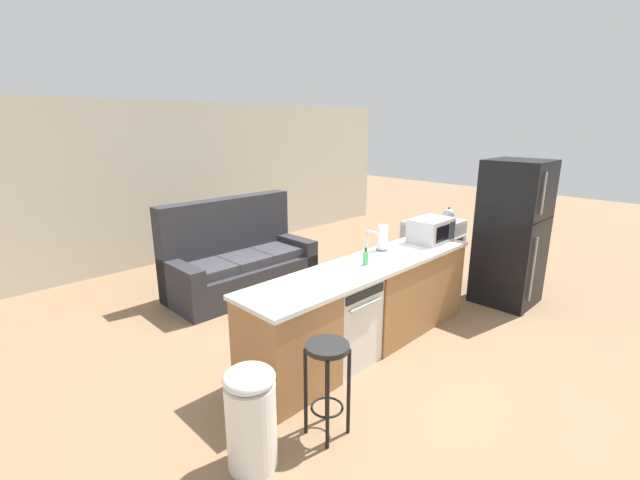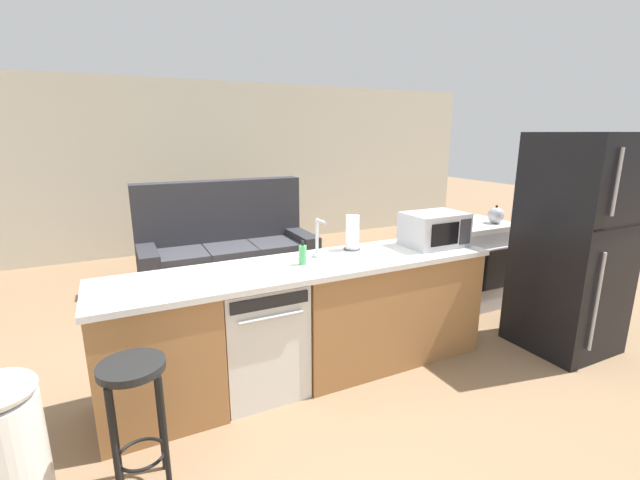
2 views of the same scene
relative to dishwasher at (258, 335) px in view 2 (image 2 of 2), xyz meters
The scene contains 14 objects.
ground_plane 0.49m from the dishwasher, ahead, with size 24.00×24.00×0.00m, color #896B4C.
wall_back 4.33m from the dishwasher, 82.54° to the left, with size 10.00×0.06×2.60m.
kitchen_counter 0.49m from the dishwasher, ahead, with size 2.94×0.66×0.90m.
dishwasher is the anchor object (origin of this frame).
stove_range 2.66m from the dishwasher, 11.91° to the left, with size 0.76×0.68×0.90m.
refrigerator 2.70m from the dishwasher, 11.93° to the right, with size 0.72×0.73×1.83m.
microwave 1.68m from the dishwasher, ahead, with size 0.50×0.37×0.28m.
sink_faucet 0.82m from the dishwasher, 11.93° to the left, with size 0.07×0.18×0.30m.
paper_towel_roll 1.10m from the dishwasher, 12.21° to the left, with size 0.14×0.14×0.28m.
soap_bottle 0.66m from the dishwasher, ahead, with size 0.06×0.06×0.18m.
kettle 2.86m from the dishwasher, ahead, with size 0.21×0.17×0.19m.
bar_stool 1.06m from the dishwasher, 143.03° to the right, with size 0.32×0.32×0.74m.
trash_bin 1.50m from the dishwasher, 161.05° to the right, with size 0.35×0.35×0.74m.
couch 2.26m from the dishwasher, 81.10° to the left, with size 2.00×0.91×1.27m.
Camera 2 is at (-1.09, -2.71, 1.83)m, focal length 24.00 mm.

